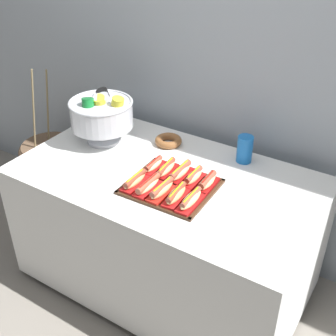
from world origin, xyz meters
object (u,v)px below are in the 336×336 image
at_px(hot_dog_4, 191,200).
at_px(cup_stack, 245,149).
at_px(hot_dog_7, 180,173).
at_px(buffet_table, 167,229).
at_px(serving_tray, 171,187).
at_px(hot_dog_0, 135,181).
at_px(hot_dog_2, 162,190).
at_px(hot_dog_3, 176,195).
at_px(hot_dog_8, 193,178).
at_px(hot_dog_1, 148,186).
at_px(hot_dog_9, 207,182).
at_px(hot_dog_6, 166,169).
at_px(hot_dog_5, 153,166).
at_px(floor_vase, 54,174).
at_px(donut, 168,141).
at_px(punch_bowl, 102,113).

distance_m(hot_dog_4, cup_stack, 0.49).
bearing_deg(hot_dog_7, buffet_table, 176.80).
xyz_separation_m(serving_tray, hot_dog_0, (-0.15, -0.09, 0.03)).
bearing_deg(hot_dog_2, hot_dog_3, 1.60).
bearing_deg(hot_dog_8, hot_dog_1, -130.68).
xyz_separation_m(hot_dog_0, hot_dog_9, (0.30, 0.17, 0.00)).
bearing_deg(hot_dog_6, hot_dog_7, 1.60).
relative_size(hot_dog_2, hot_dog_5, 1.16).
bearing_deg(hot_dog_4, hot_dog_8, 116.04).
distance_m(hot_dog_0, hot_dog_8, 0.28).
height_order(hot_dog_0, hot_dog_3, same).
relative_size(hot_dog_0, hot_dog_9, 1.07).
bearing_deg(hot_dog_3, hot_dog_6, 133.87).
bearing_deg(hot_dog_4, hot_dog_7, 133.87).
height_order(buffet_table, hot_dog_1, hot_dog_1).
height_order(hot_dog_4, hot_dog_5, hot_dog_4).
bearing_deg(hot_dog_3, serving_tray, 133.87).
height_order(floor_vase, hot_dog_4, floor_vase).
bearing_deg(serving_tray, hot_dog_1, -130.68).
height_order(hot_dog_1, hot_dog_7, hot_dog_7).
xyz_separation_m(buffet_table, hot_dog_3, (0.16, -0.17, 0.39)).
bearing_deg(buffet_table, hot_dog_5, -173.26).
xyz_separation_m(hot_dog_4, donut, (-0.39, 0.43, -0.01)).
distance_m(hot_dog_6, cup_stack, 0.43).
xyz_separation_m(hot_dog_8, punch_bowl, (-0.64, 0.10, 0.14)).
height_order(hot_dog_8, cup_stack, cup_stack).
bearing_deg(donut, hot_dog_3, -54.04).
xyz_separation_m(hot_dog_3, donut, (-0.31, 0.43, -0.01)).
distance_m(floor_vase, hot_dog_5, 1.19).
bearing_deg(punch_bowl, floor_vase, 167.71).
bearing_deg(hot_dog_3, buffet_table, 133.26).
bearing_deg(floor_vase, cup_stack, 3.64).
bearing_deg(hot_dog_4, hot_dog_3, -178.40).
height_order(buffet_table, floor_vase, floor_vase).
height_order(hot_dog_3, hot_dog_7, hot_dog_7).
xyz_separation_m(buffet_table, hot_dog_9, (0.23, -0.00, 0.39)).
relative_size(buffet_table, hot_dog_5, 9.77).
height_order(floor_vase, hot_dog_8, floor_vase).
height_order(punch_bowl, donut, punch_bowl).
bearing_deg(cup_stack, hot_dog_3, -103.15).
relative_size(hot_dog_1, hot_dog_8, 1.16).
bearing_deg(hot_dog_1, buffet_table, 92.46).
bearing_deg(hot_dog_6, cup_stack, 50.82).
height_order(hot_dog_0, donut, hot_dog_0).
bearing_deg(punch_bowl, hot_dog_3, -22.85).
distance_m(hot_dog_2, hot_dog_4, 0.15).
bearing_deg(hot_dog_5, hot_dog_0, -88.40).
relative_size(hot_dog_0, cup_stack, 1.19).
xyz_separation_m(hot_dog_9, donut, (-0.39, 0.27, -0.02)).
bearing_deg(hot_dog_9, hot_dog_3, -112.85).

